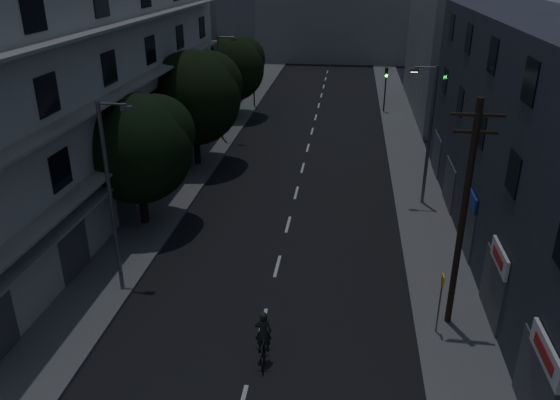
# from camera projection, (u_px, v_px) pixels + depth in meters

# --- Properties ---
(ground) EXTENTS (160.00, 160.00, 0.00)m
(ground) POSITION_uv_depth(u_px,v_px,m) (303.00, 165.00, 38.62)
(ground) COLOR black
(ground) RESTS_ON ground
(sidewalk_left) EXTENTS (3.00, 90.00, 0.15)m
(sidewalk_left) POSITION_uv_depth(u_px,v_px,m) (200.00, 160.00, 39.46)
(sidewalk_left) COLOR #565659
(sidewalk_left) RESTS_ON ground
(sidewalk_right) EXTENTS (3.00, 90.00, 0.15)m
(sidewalk_right) POSITION_uv_depth(u_px,v_px,m) (411.00, 169.00, 37.72)
(sidewalk_right) COLOR #565659
(sidewalk_right) RESTS_ON ground
(lane_markings) EXTENTS (0.15, 60.50, 0.01)m
(lane_markings) POSITION_uv_depth(u_px,v_px,m) (310.00, 139.00, 44.29)
(lane_markings) COLOR beige
(lane_markings) RESTS_ON ground
(building_left) EXTENTS (7.00, 36.00, 14.00)m
(building_left) POSITION_uv_depth(u_px,v_px,m) (84.00, 82.00, 30.84)
(building_left) COLOR #B2B1AC
(building_left) RESTS_ON ground
(building_right) EXTENTS (6.19, 28.00, 11.00)m
(building_right) POSITION_uv_depth(u_px,v_px,m) (544.00, 146.00, 25.02)
(building_right) COLOR #2B2E3A
(building_right) RESTS_ON ground
(building_far_left) EXTENTS (6.00, 20.00, 16.00)m
(building_far_left) POSITION_uv_depth(u_px,v_px,m) (211.00, 15.00, 57.66)
(building_far_left) COLOR slate
(building_far_left) RESTS_ON ground
(building_far_right) EXTENTS (6.00, 20.00, 13.00)m
(building_far_right) POSITION_uv_depth(u_px,v_px,m) (451.00, 41.00, 50.03)
(building_far_right) COLOR slate
(building_far_right) RESTS_ON ground
(building_far_end) EXTENTS (24.00, 8.00, 10.00)m
(building_far_end) POSITION_uv_depth(u_px,v_px,m) (332.00, 24.00, 77.45)
(building_far_end) COLOR slate
(building_far_end) RESTS_ON ground
(tree_near) EXTENTS (5.73, 5.73, 7.06)m
(tree_near) POSITION_uv_depth(u_px,v_px,m) (139.00, 145.00, 28.21)
(tree_near) COLOR black
(tree_near) RESTS_ON sidewalk_left
(tree_mid) EXTENTS (6.36, 6.36, 7.83)m
(tree_mid) POSITION_uv_depth(u_px,v_px,m) (195.00, 94.00, 36.71)
(tree_mid) COLOR black
(tree_mid) RESTS_ON sidewalk_left
(tree_far) EXTENTS (5.82, 5.82, 7.20)m
(tree_far) POSITION_uv_depth(u_px,v_px,m) (233.00, 66.00, 48.76)
(tree_far) COLOR black
(tree_far) RESTS_ON sidewalk_left
(traffic_signal_far_right) EXTENTS (0.28, 0.37, 4.10)m
(traffic_signal_far_right) POSITION_uv_depth(u_px,v_px,m) (386.00, 80.00, 50.65)
(traffic_signal_far_right) COLOR black
(traffic_signal_far_right) RESTS_ON sidewalk_right
(traffic_signal_far_left) EXTENTS (0.28, 0.37, 4.10)m
(traffic_signal_far_left) POSITION_uv_depth(u_px,v_px,m) (254.00, 76.00, 52.61)
(traffic_signal_far_left) COLOR black
(traffic_signal_far_left) RESTS_ON sidewalk_left
(street_lamp_left_near) EXTENTS (1.51, 0.25, 8.00)m
(street_lamp_left_near) POSITION_uv_depth(u_px,v_px,m) (111.00, 183.00, 23.27)
(street_lamp_left_near) COLOR #5D5E65
(street_lamp_left_near) RESTS_ON sidewalk_left
(street_lamp_right) EXTENTS (1.51, 0.25, 8.00)m
(street_lamp_right) POSITION_uv_depth(u_px,v_px,m) (428.00, 130.00, 30.61)
(street_lamp_right) COLOR #575A5E
(street_lamp_right) RESTS_ON sidewalk_right
(street_lamp_left_far) EXTENTS (1.51, 0.25, 8.00)m
(street_lamp_left_far) POSITION_uv_depth(u_px,v_px,m) (222.00, 83.00, 42.28)
(street_lamp_left_far) COLOR slate
(street_lamp_left_far) RESTS_ON sidewalk_left
(utility_pole) EXTENTS (1.80, 0.24, 9.00)m
(utility_pole) POSITION_uv_depth(u_px,v_px,m) (463.00, 214.00, 19.85)
(utility_pole) COLOR black
(utility_pole) RESTS_ON sidewalk_right
(bus_stop_sign) EXTENTS (0.06, 0.35, 2.52)m
(bus_stop_sign) POSITION_uv_depth(u_px,v_px,m) (441.00, 293.00, 20.43)
(bus_stop_sign) COLOR #595B60
(bus_stop_sign) RESTS_ON sidewalk_right
(cyclist) EXTENTS (0.76, 1.71, 2.09)m
(cyclist) POSITION_uv_depth(u_px,v_px,m) (263.00, 344.00, 19.55)
(cyclist) COLOR black
(cyclist) RESTS_ON ground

